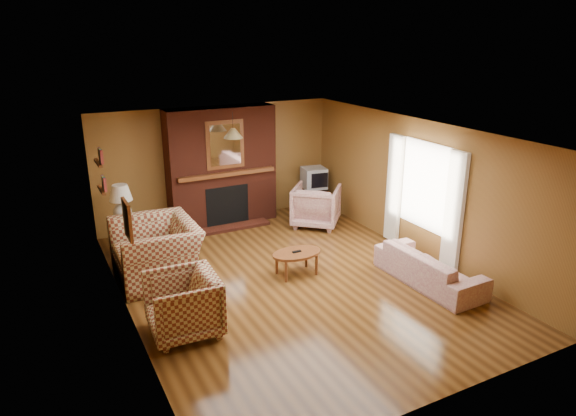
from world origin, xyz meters
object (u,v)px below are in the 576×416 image
plaid_loveseat (156,251)px  tv_stand (313,199)px  plaid_armchair (183,305)px  floral_sofa (429,267)px  fireplace (222,168)px  side_table (125,236)px  floral_armchair (316,206)px  table_lamp (121,201)px  crt_tv (314,178)px  coffee_table (297,255)px

plaid_loveseat → tv_stand: size_ratio=2.67×
plaid_armchair → floral_sofa: bearing=87.2°
fireplace → tv_stand: fireplace is taller
fireplace → side_table: 2.34m
fireplace → floral_armchair: bearing=-31.5°
floral_sofa → table_lamp: size_ratio=2.80×
floral_armchair → tv_stand: size_ratio=1.72×
plaid_loveseat → crt_tv: bearing=113.9°
side_table → table_lamp: table_lamp is taller
fireplace → table_lamp: 2.18m
side_table → fireplace: bearing=14.3°
plaid_loveseat → plaid_armchair: (-0.10, -1.79, -0.05)m
tv_stand → crt_tv: crt_tv is taller
plaid_loveseat → coffee_table: 2.25m
floral_armchair → tv_stand: floral_armchair is taller
plaid_armchair → side_table: size_ratio=1.57×
plaid_armchair → tv_stand: size_ratio=1.70×
floral_sofa → floral_armchair: bearing=3.6°
coffee_table → table_lamp: bearing=134.9°
floral_armchair → table_lamp: 3.80m
plaid_armchair → side_table: (-0.15, 3.14, -0.12)m
plaid_loveseat → side_table: size_ratio=2.46×
fireplace → table_lamp: size_ratio=3.60×
crt_tv → floral_sofa: bearing=-92.2°
side_table → table_lamp: (0.00, 0.00, 0.66)m
fireplace → coffee_table: bearing=-86.2°
fireplace → table_lamp: (-2.10, -0.53, -0.23)m
plaid_loveseat → floral_sofa: size_ratio=0.76×
floral_sofa → floral_armchair: size_ratio=2.03×
fireplace → plaid_armchair: 4.23m
fireplace → coffee_table: size_ratio=2.87×
plaid_loveseat → tv_stand: 4.26m
floral_armchair → table_lamp: table_lamp is taller
floral_sofa → table_lamp: (-4.00, 3.53, 0.68)m
fireplace → floral_sofa: 4.58m
coffee_table → floral_armchair: bearing=51.8°
floral_armchair → tv_stand: (0.42, 0.82, -0.15)m
table_lamp → crt_tv: bearing=4.7°
fireplace → floral_sofa: bearing=-64.9°
plaid_armchair → coffee_table: plaid_armchair is taller
side_table → crt_tv: bearing=4.7°
crt_tv → plaid_loveseat: bearing=-156.6°
tv_stand → crt_tv: bearing=-90.4°
plaid_loveseat → floral_armchair: 3.59m
floral_armchair → tv_stand: bearing=-75.4°
floral_sofa → table_lamp: table_lamp is taller
crt_tv → table_lamp: bearing=-175.3°
coffee_table → fireplace: bearing=93.8°
table_lamp → tv_stand: table_lamp is taller
fireplace → tv_stand: size_ratio=4.49×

